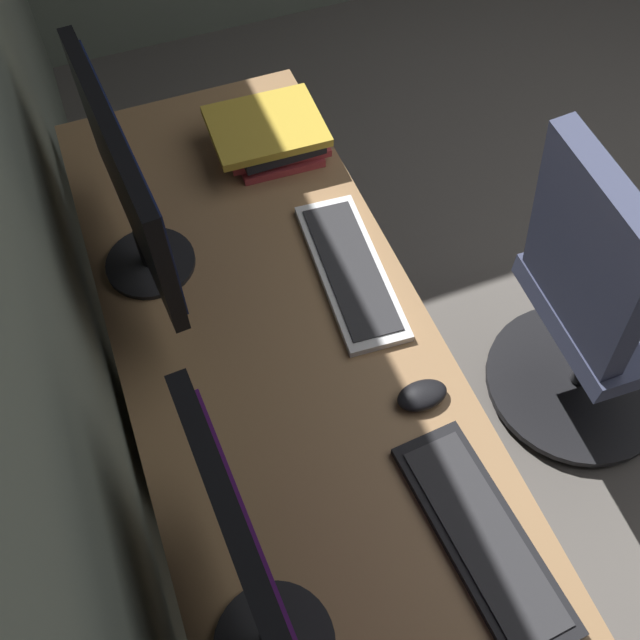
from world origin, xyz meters
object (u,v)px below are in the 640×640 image
at_px(office_chair, 599,313).
at_px(book_stack_near, 272,135).
at_px(monitor_primary, 266,612).
at_px(keyboard_main, 351,270).
at_px(drawer_pedestal, 279,434).
at_px(monitor_secondary, 128,186).
at_px(keyboard_spare, 482,536).
at_px(mouse_spare, 422,395).

bearing_deg(office_chair, book_stack_near, 48.60).
distance_m(monitor_primary, keyboard_main, 0.82).
relative_size(drawer_pedestal, monitor_secondary, 1.25).
bearing_deg(keyboard_main, keyboard_spare, 179.17).
relative_size(book_stack_near, office_chair, 0.30).
relative_size(drawer_pedestal, keyboard_spare, 1.62).
height_order(book_stack_near, office_chair, office_chair).
height_order(monitor_primary, keyboard_main, monitor_primary).
height_order(mouse_spare, office_chair, office_chair).
bearing_deg(office_chair, drawer_pedestal, 88.41).
bearing_deg(drawer_pedestal, monitor_primary, 162.34).
xyz_separation_m(keyboard_spare, mouse_spare, (0.29, -0.02, 0.01)).
bearing_deg(monitor_secondary, drawer_pedestal, -152.55).
height_order(keyboard_spare, book_stack_near, book_stack_near).
distance_m(keyboard_spare, book_stack_near, 1.07).
bearing_deg(drawer_pedestal, book_stack_near, -19.50).
xyz_separation_m(drawer_pedestal, mouse_spare, (-0.20, -0.25, 0.40)).
relative_size(monitor_secondary, keyboard_main, 1.30).
height_order(drawer_pedestal, monitor_primary, monitor_primary).
distance_m(drawer_pedestal, keyboard_spare, 0.67).
xyz_separation_m(keyboard_main, mouse_spare, (-0.34, -0.01, 0.01)).
bearing_deg(drawer_pedestal, keyboard_spare, -154.88).
relative_size(monitor_primary, keyboard_spare, 1.33).
distance_m(keyboard_main, office_chair, 0.73).
xyz_separation_m(keyboard_spare, office_chair, (0.46, -0.66, -0.28)).
xyz_separation_m(keyboard_spare, book_stack_near, (1.07, 0.03, 0.04)).
bearing_deg(book_stack_near, mouse_spare, -176.72).
distance_m(monitor_secondary, mouse_spare, 0.71).
bearing_deg(drawer_pedestal, mouse_spare, -129.09).
distance_m(monitor_primary, keyboard_spare, 0.47).
distance_m(keyboard_main, book_stack_near, 0.44).
relative_size(monitor_primary, keyboard_main, 1.32).
xyz_separation_m(monitor_secondary, office_chair, (-0.35, -1.06, -0.52)).
bearing_deg(keyboard_main, monitor_secondary, 65.71).
xyz_separation_m(monitor_secondary, mouse_spare, (-0.53, -0.42, -0.23)).
distance_m(keyboard_main, keyboard_spare, 0.63).
bearing_deg(office_chair, monitor_primary, 115.35).
xyz_separation_m(keyboard_main, office_chair, (-0.17, -0.65, -0.28)).
distance_m(monitor_secondary, office_chair, 1.23).
xyz_separation_m(monitor_primary, office_chair, (0.50, -1.05, -0.53)).
distance_m(drawer_pedestal, mouse_spare, 0.51).
xyz_separation_m(drawer_pedestal, monitor_primary, (-0.52, 0.17, 0.64)).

